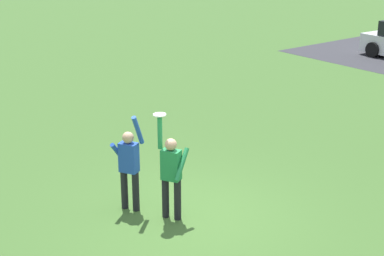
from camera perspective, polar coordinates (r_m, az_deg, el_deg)
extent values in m
plane|color=#426B2D|center=(11.48, -0.24, -8.68)|extent=(120.00, 120.00, 0.00)
cylinder|color=black|center=(11.18, -1.44, -7.13)|extent=(0.14, 0.14, 0.82)
cylinder|color=black|center=(11.29, -2.64, -6.89)|extent=(0.14, 0.14, 0.82)
cube|color=#238447|center=(10.94, -2.08, -3.67)|extent=(0.42, 0.36, 0.60)
sphere|color=tan|center=(10.79, -2.11, -1.64)|extent=(0.23, 0.23, 0.23)
cylinder|color=#238447|center=(10.83, -1.01, -3.63)|extent=(0.28, 0.45, 0.59)
cylinder|color=#238447|center=(10.81, -3.19, -0.40)|extent=(0.09, 0.09, 0.66)
cylinder|color=black|center=(11.69, -6.70, -6.04)|extent=(0.14, 0.14, 0.82)
cylinder|color=black|center=(11.57, -5.59, -6.27)|extent=(0.14, 0.14, 0.82)
cube|color=#234CB2|center=(11.35, -6.27, -2.91)|extent=(0.42, 0.36, 0.60)
sphere|color=tan|center=(11.20, -6.35, -0.94)|extent=(0.23, 0.23, 0.23)
cylinder|color=#234CB2|center=(11.44, -7.26, -2.51)|extent=(0.28, 0.45, 0.59)
cylinder|color=#234CB2|center=(11.03, -5.37, -0.21)|extent=(0.22, 0.33, 0.65)
cylinder|color=white|center=(10.70, -3.23, 1.33)|extent=(0.25, 0.25, 0.02)
cylinder|color=black|center=(26.58, 17.46, 7.40)|extent=(0.67, 0.25, 0.66)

